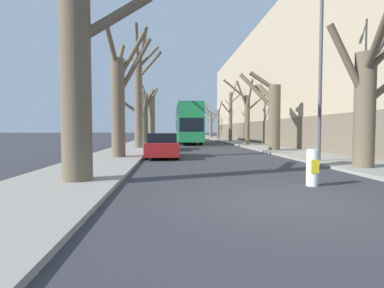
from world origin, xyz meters
TOP-DOWN VIEW (x-y plane):
  - ground_plane at (0.00, 0.00)m, footprint 300.00×300.00m
  - sidewalk_left at (-5.60, 50.00)m, footprint 3.32×120.00m
  - sidewalk_right at (5.60, 50.00)m, footprint 3.32×120.00m
  - building_facade_right at (12.25, 30.27)m, footprint 10.08×49.68m
  - street_tree_left_0 at (-5.13, 2.70)m, footprint 4.02×2.74m
  - street_tree_left_1 at (-5.13, 10.03)m, footprint 2.28×2.84m
  - street_tree_left_2 at (-4.93, 18.13)m, footprint 2.91×4.76m
  - street_tree_left_3 at (-5.14, 24.92)m, footprint 3.36×1.77m
  - street_tree_left_4 at (-5.06, 33.25)m, footprint 3.18×1.99m
  - street_tree_left_5 at (-5.17, 39.70)m, footprint 2.71×2.05m
  - street_tree_right_0 at (5.00, 4.68)m, footprint 3.26×3.70m
  - street_tree_right_1 at (4.81, 14.88)m, footprint 2.75×2.39m
  - street_tree_right_2 at (5.19, 23.25)m, footprint 4.75×3.38m
  - street_tree_right_3 at (5.25, 31.48)m, footprint 2.67×2.59m
  - street_tree_right_4 at (5.01, 40.41)m, footprint 2.40×4.13m
  - street_tree_right_5 at (5.01, 48.82)m, footprint 3.78×3.91m
  - double_decker_bus at (-0.41, 27.87)m, footprint 2.59×11.46m
  - parked_car_0 at (-2.90, 10.71)m, footprint 1.78×4.05m
  - parked_car_1 at (-2.90, 17.06)m, footprint 1.73×4.24m
  - lamp_post at (4.35, 7.25)m, footprint 1.40×0.20m
  - traffic_bollard at (1.46, 1.85)m, footprint 0.32×0.33m

SIDE VIEW (x-z plane):
  - ground_plane at x=0.00m, z-range 0.00..0.00m
  - sidewalk_left at x=-5.60m, z-range 0.00..0.12m
  - sidewalk_right at x=5.60m, z-range 0.00..0.12m
  - traffic_bollard at x=1.46m, z-range 0.00..1.03m
  - parked_car_1 at x=-2.90m, z-range -0.03..1.26m
  - parked_car_0 at x=-2.90m, z-range -0.03..1.34m
  - double_decker_bus at x=-0.41m, z-range 0.29..4.59m
  - street_tree_right_4 at x=5.01m, z-range -0.17..5.73m
  - street_tree_right_1 at x=4.81m, z-range -0.08..5.68m
  - street_tree_right_0 at x=5.00m, z-range -0.25..5.99m
  - street_tree_left_3 at x=-5.14m, z-range 0.13..5.69m
  - street_tree_right_5 at x=5.01m, z-range -0.19..6.12m
  - street_tree_right_2 at x=5.19m, z-range -0.20..6.33m
  - street_tree_left_1 at x=-5.13m, z-range -0.27..6.70m
  - street_tree_left_4 at x=-5.06m, z-range -0.44..7.28m
  - street_tree_right_3 at x=5.25m, z-range -0.48..7.44m
  - street_tree_left_0 at x=-5.13m, z-range -0.18..7.87m
  - street_tree_left_5 at x=-5.17m, z-range 0.05..7.90m
  - street_tree_left_2 at x=-4.93m, z-range -0.28..9.10m
  - lamp_post at x=4.35m, z-range 0.47..9.22m
  - building_facade_right at x=12.25m, z-range -0.01..13.16m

